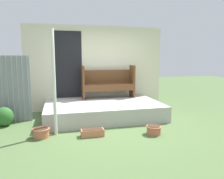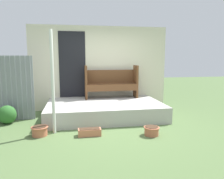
{
  "view_description": "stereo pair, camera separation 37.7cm",
  "coord_description": "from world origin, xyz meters",
  "px_view_note": "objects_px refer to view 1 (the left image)",
  "views": [
    {
      "loc": [
        -1.24,
        -4.8,
        1.64
      ],
      "look_at": [
        0.05,
        0.35,
        0.86
      ],
      "focal_mm": 35.0,
      "sensor_mm": 36.0,
      "label": 1
    },
    {
      "loc": [
        -0.87,
        -4.87,
        1.64
      ],
      "look_at": [
        0.05,
        0.35,
        0.86
      ],
      "focal_mm": 35.0,
      "sensor_mm": 36.0,
      "label": 2
    }
  ],
  "objects_px": {
    "support_post": "(54,83)",
    "flower_pot_left": "(41,132)",
    "planter_box_rect": "(92,133)",
    "flower_pot_middle": "(154,129)",
    "shrub_by_fence": "(4,117)",
    "bench": "(108,82)"
  },
  "relations": [
    {
      "from": "support_post",
      "to": "flower_pot_left",
      "type": "height_order",
      "value": "support_post"
    },
    {
      "from": "support_post",
      "to": "planter_box_rect",
      "type": "bearing_deg",
      "value": -22.34
    },
    {
      "from": "flower_pot_middle",
      "to": "shrub_by_fence",
      "type": "relative_size",
      "value": 0.73
    },
    {
      "from": "planter_box_rect",
      "to": "bench",
      "type": "bearing_deg",
      "value": 68.61
    },
    {
      "from": "bench",
      "to": "shrub_by_fence",
      "type": "distance_m",
      "value": 3.0
    },
    {
      "from": "support_post",
      "to": "flower_pot_left",
      "type": "relative_size",
      "value": 6.2
    },
    {
      "from": "bench",
      "to": "flower_pot_left",
      "type": "relative_size",
      "value": 4.48
    },
    {
      "from": "flower_pot_left",
      "to": "planter_box_rect",
      "type": "relative_size",
      "value": 0.74
    },
    {
      "from": "flower_pot_left",
      "to": "planter_box_rect",
      "type": "bearing_deg",
      "value": -9.85
    },
    {
      "from": "flower_pot_left",
      "to": "flower_pot_middle",
      "type": "xyz_separation_m",
      "value": [
        2.33,
        -0.39,
        -0.01
      ]
    },
    {
      "from": "planter_box_rect",
      "to": "shrub_by_fence",
      "type": "relative_size",
      "value": 1.04
    },
    {
      "from": "flower_pot_left",
      "to": "planter_box_rect",
      "type": "distance_m",
      "value": 1.05
    },
    {
      "from": "flower_pot_left",
      "to": "shrub_by_fence",
      "type": "bearing_deg",
      "value": 132.26
    },
    {
      "from": "flower_pot_middle",
      "to": "shrub_by_fence",
      "type": "distance_m",
      "value": 3.54
    },
    {
      "from": "bench",
      "to": "support_post",
      "type": "bearing_deg",
      "value": -131.08
    },
    {
      "from": "flower_pot_left",
      "to": "shrub_by_fence",
      "type": "distance_m",
      "value": 1.37
    },
    {
      "from": "support_post",
      "to": "flower_pot_left",
      "type": "distance_m",
      "value": 1.04
    },
    {
      "from": "flower_pot_middle",
      "to": "planter_box_rect",
      "type": "xyz_separation_m",
      "value": [
        -1.3,
        0.21,
        -0.03
      ]
    },
    {
      "from": "support_post",
      "to": "shrub_by_fence",
      "type": "xyz_separation_m",
      "value": [
        -1.21,
        0.88,
        -0.88
      ]
    },
    {
      "from": "shrub_by_fence",
      "to": "support_post",
      "type": "bearing_deg",
      "value": -36.14
    },
    {
      "from": "planter_box_rect",
      "to": "shrub_by_fence",
      "type": "height_order",
      "value": "shrub_by_fence"
    },
    {
      "from": "planter_box_rect",
      "to": "flower_pot_left",
      "type": "bearing_deg",
      "value": 170.15
    }
  ]
}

